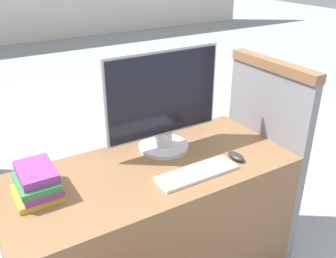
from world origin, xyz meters
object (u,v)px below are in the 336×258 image
at_px(keyboard, 197,173).
at_px(book_stack, 37,182).
at_px(monitor, 163,103).
at_px(mouse, 236,156).

relative_size(keyboard, book_stack, 1.60).
xyz_separation_m(monitor, book_stack, (-0.66, -0.08, -0.20)).
distance_m(monitor, mouse, 0.45).
relative_size(monitor, mouse, 5.97).
relative_size(monitor, keyboard, 1.57).
bearing_deg(monitor, keyboard, -89.77).
bearing_deg(mouse, monitor, 131.01).
distance_m(keyboard, book_stack, 0.70).
height_order(monitor, keyboard, monitor).
relative_size(monitor, book_stack, 2.50).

